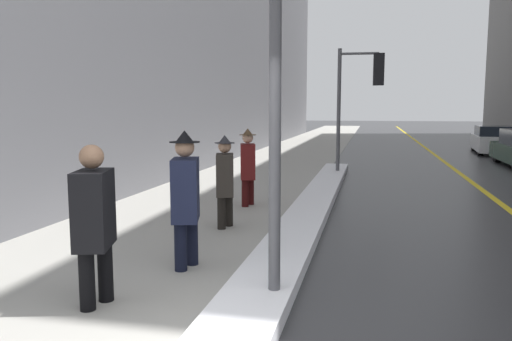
{
  "coord_description": "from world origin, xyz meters",
  "views": [
    {
      "loc": [
        1.31,
        -3.36,
        1.99
      ],
      "look_at": [
        -0.4,
        4.0,
        1.05
      ],
      "focal_mm": 35.0,
      "sensor_mm": 36.0,
      "label": 1
    }
  ],
  "objects": [
    {
      "name": "snow_bank_curb",
      "position": [
        0.21,
        6.06,
        0.09
      ],
      "size": [
        0.72,
        14.46,
        0.17
      ],
      "color": "white",
      "rests_on": "ground"
    },
    {
      "name": "traffic_light_near",
      "position": [
        1.04,
        11.46,
        2.67
      ],
      "size": [
        1.31,
        0.34,
        3.7
      ],
      "rotation": [
        0.0,
        0.0,
        0.06
      ],
      "color": "#515156",
      "rests_on": "ground"
    },
    {
      "name": "parked_car_white",
      "position": [
        6.69,
        20.69,
        0.59
      ],
      "size": [
        2.06,
        4.28,
        1.23
      ],
      "rotation": [
        0.0,
        0.0,
        1.49
      ],
      "color": "silver",
      "rests_on": "ground"
    },
    {
      "name": "sidewalk_slab",
      "position": [
        -2.0,
        15.0,
        0.01
      ],
      "size": [
        4.0,
        80.0,
        0.01
      ],
      "color": "#9E9B93",
      "rests_on": "ground"
    },
    {
      "name": "pedestrian_nearside",
      "position": [
        -1.35,
        1.0,
        0.91
      ],
      "size": [
        0.45,
        0.6,
        1.64
      ],
      "rotation": [
        0.0,
        0.0,
        -1.29
      ],
      "color": "black",
      "rests_on": "ground"
    },
    {
      "name": "pedestrian_in_glasses",
      "position": [
        -1.13,
        6.41,
        0.87
      ],
      "size": [
        0.41,
        0.55,
        1.59
      ],
      "rotation": [
        0.0,
        0.0,
        -1.29
      ],
      "color": "#340C0C",
      "rests_on": "ground"
    },
    {
      "name": "pedestrian_in_fedora",
      "position": [
        -0.91,
        2.34,
        0.94
      ],
      "size": [
        0.44,
        0.6,
        1.73
      ],
      "rotation": [
        0.0,
        0.0,
        -1.29
      ],
      "color": "black",
      "rests_on": "ground"
    },
    {
      "name": "road_centre_stripe",
      "position": [
        4.0,
        15.0,
        0.0
      ],
      "size": [
        0.16,
        80.0,
        0.0
      ],
      "color": "gold",
      "rests_on": "ground"
    },
    {
      "name": "pedestrian_trailing",
      "position": [
        -1.04,
        4.49,
        0.85
      ],
      "size": [
        0.4,
        0.54,
        1.56
      ],
      "rotation": [
        0.0,
        0.0,
        -1.29
      ],
      "color": "black",
      "rests_on": "ground"
    }
  ]
}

